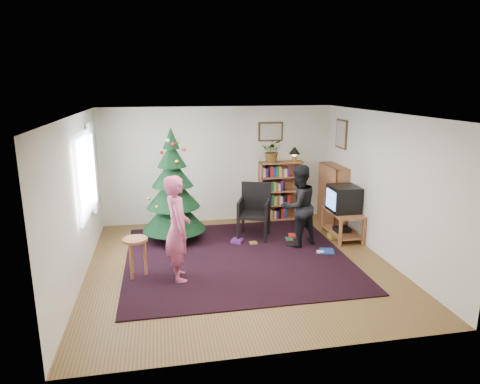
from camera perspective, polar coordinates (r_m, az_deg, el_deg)
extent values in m
plane|color=brown|center=(7.31, -0.02, -9.63)|extent=(5.00, 5.00, 0.00)
plane|color=white|center=(6.70, -0.02, 10.33)|extent=(5.00, 5.00, 0.00)
cube|color=silver|center=(9.31, -2.88, 3.63)|extent=(5.00, 0.02, 2.50)
cube|color=silver|center=(4.58, 5.85, -7.65)|extent=(5.00, 0.02, 2.50)
cube|color=silver|center=(6.90, -20.87, -1.03)|extent=(0.02, 5.00, 2.50)
cube|color=silver|center=(7.75, 18.46, 0.77)|extent=(0.02, 5.00, 2.50)
cube|color=black|center=(7.57, -0.44, -8.66)|extent=(3.80, 3.60, 0.02)
cube|color=silver|center=(7.42, -20.05, 2.04)|extent=(0.04, 1.20, 1.40)
cube|color=white|center=(8.09, -19.01, 3.07)|extent=(0.06, 0.35, 1.60)
cube|color=#4C3319|center=(9.41, 4.11, 8.03)|extent=(0.55, 0.03, 0.42)
cube|color=beige|center=(9.41, 4.11, 8.03)|extent=(0.47, 0.01, 0.34)
cube|color=#4C3319|center=(9.17, 13.38, 7.53)|extent=(0.03, 0.50, 0.60)
cube|color=beige|center=(9.17, 13.38, 7.53)|extent=(0.01, 0.42, 0.52)
cylinder|color=#3F2816|center=(8.43, -8.70, -5.64)|extent=(0.12, 0.12, 0.23)
cone|color=black|center=(8.29, -8.82, -2.66)|extent=(1.20, 1.20, 0.68)
cone|color=black|center=(8.18, -8.92, 0.08)|extent=(1.01, 1.01, 0.60)
cone|color=black|center=(8.10, -9.02, 2.64)|extent=(0.78, 0.78, 0.53)
cone|color=black|center=(8.04, -9.12, 4.99)|extent=(0.54, 0.54, 0.47)
cone|color=black|center=(8.00, -9.20, 7.12)|extent=(0.31, 0.31, 0.39)
cube|color=#A06339|center=(9.56, 5.41, 0.19)|extent=(0.95, 0.30, 1.30)
cube|color=#A06339|center=(9.43, 5.50, 3.94)|extent=(0.95, 0.30, 0.03)
cube|color=#A06339|center=(9.31, 12.26, -0.45)|extent=(0.30, 0.95, 1.30)
cube|color=#A06339|center=(9.18, 12.47, 3.38)|extent=(0.30, 0.95, 0.03)
cube|color=#A06339|center=(8.58, 13.57, -2.61)|extent=(0.53, 0.95, 0.04)
cube|color=#A06339|center=(8.19, 13.22, -5.43)|extent=(0.05, 0.05, 0.51)
cube|color=#A06339|center=(8.38, 16.16, -5.16)|extent=(0.05, 0.05, 0.51)
cube|color=#A06339|center=(8.96, 10.95, -3.59)|extent=(0.05, 0.05, 0.51)
cube|color=#A06339|center=(9.14, 13.68, -3.39)|extent=(0.05, 0.05, 0.51)
cube|color=#A06339|center=(8.71, 13.42, -5.20)|extent=(0.49, 0.91, 0.03)
cube|color=black|center=(8.69, 13.44, -4.86)|extent=(0.30, 0.25, 0.08)
cube|color=black|center=(8.51, 13.68, -0.87)|extent=(0.52, 0.57, 0.50)
cube|color=#5B94F9|center=(8.40, 12.02, -0.96)|extent=(0.01, 0.45, 0.36)
cube|color=black|center=(8.34, 1.89, -3.06)|extent=(0.76, 0.76, 0.05)
cube|color=black|center=(8.51, 1.51, -0.61)|extent=(0.57, 0.26, 0.59)
cube|color=black|center=(8.12, 0.46, -5.32)|extent=(0.06, 0.06, 0.48)
cube|color=black|center=(8.23, 4.07, -5.08)|extent=(0.06, 0.06, 0.48)
cube|color=black|center=(8.61, -0.22, -4.17)|extent=(0.06, 0.06, 0.48)
cube|color=black|center=(8.72, 3.19, -3.96)|extent=(0.06, 0.06, 0.48)
cylinder|color=#A06339|center=(6.83, -13.82, -6.20)|extent=(0.38, 0.38, 0.04)
cylinder|color=#A06339|center=(6.94, -12.51, -8.63)|extent=(0.05, 0.05, 0.60)
cylinder|color=#A06339|center=(7.07, -14.19, -8.32)|extent=(0.05, 0.05, 0.60)
cylinder|color=#A06339|center=(6.84, -14.29, -9.08)|extent=(0.05, 0.05, 0.60)
imported|color=#C34E78|center=(6.57, -8.34, -4.83)|extent=(0.47, 0.65, 1.65)
imported|color=black|center=(7.94, 7.75, -1.88)|extent=(0.91, 0.82, 1.54)
imported|color=gray|center=(9.34, 4.35, 5.48)|extent=(0.55, 0.52, 0.49)
cylinder|color=#A57F33|center=(9.51, 7.25, 4.38)|extent=(0.10, 0.10, 0.10)
sphere|color=#FFD88C|center=(9.49, 7.27, 5.06)|extent=(0.10, 0.10, 0.10)
cone|color=black|center=(9.48, 7.28, 5.55)|extent=(0.25, 0.25, 0.17)
cube|color=#A51E19|center=(8.54, 7.28, -5.86)|extent=(0.20, 0.20, 0.08)
cube|color=navy|center=(7.92, 11.49, -7.67)|extent=(0.20, 0.20, 0.08)
cube|color=#1E592D|center=(8.40, 6.59, -6.18)|extent=(0.20, 0.20, 0.08)
cube|color=gold|center=(8.70, 12.47, -5.71)|extent=(0.20, 0.20, 0.08)
cube|color=brown|center=(8.15, 1.79, -6.76)|extent=(0.20, 0.20, 0.08)
cube|color=beige|center=(7.86, 10.64, -7.80)|extent=(0.20, 0.20, 0.08)
cube|color=#4C1959|center=(8.22, -0.40, -6.55)|extent=(0.20, 0.20, 0.08)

